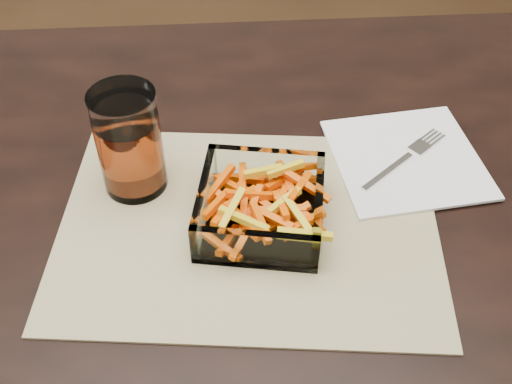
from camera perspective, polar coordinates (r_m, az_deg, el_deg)
dining_table at (r=0.85m, az=-1.10°, el=-6.26°), size 1.60×0.90×0.75m
placemat at (r=0.77m, az=-0.67°, el=-2.99°), size 0.48×0.38×0.00m
glass_bowl at (r=0.75m, az=0.41°, el=-1.48°), size 0.17×0.17×0.06m
tumbler at (r=0.79m, az=-11.16°, el=4.12°), size 0.08×0.08×0.14m
napkin at (r=0.87m, az=13.25°, el=2.90°), size 0.21×0.21×0.00m
fork at (r=0.87m, az=13.20°, el=3.01°), size 0.13×0.11×0.00m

